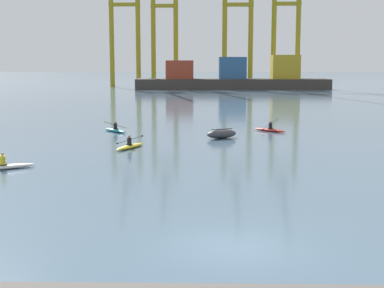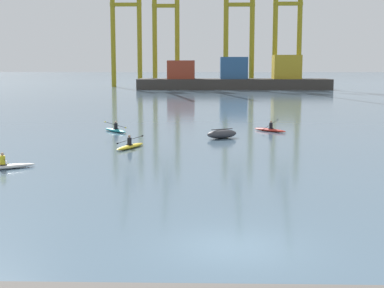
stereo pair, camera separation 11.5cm
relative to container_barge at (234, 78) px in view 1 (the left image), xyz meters
The scene contains 11 objects.
ground_plane 114.45m from the container_barge, 92.95° to the right, with size 800.00×800.00×0.00m, color slate.
container_barge is the anchor object (origin of this frame).
gantry_crane_west 33.23m from the container_barge, 155.17° to the left, with size 7.98×16.29×34.14m.
gantry_crane_west_mid 25.29m from the container_barge, 143.91° to the left, with size 6.94×15.61×33.73m.
gantry_crane_east_mid 15.26m from the container_barge, 79.42° to the left, with size 7.53×18.42×34.61m.
gantry_crane_east 20.39m from the container_barge, 25.76° to the left, with size 7.10×18.50×37.99m.
capsized_dinghy 88.08m from the container_barge, 93.59° to the right, with size 2.80×2.25×0.76m.
kayak_yellow 94.10m from the container_barge, 97.36° to the right, with size 2.04×3.36×1.01m.
kayak_red 83.24m from the container_barge, 90.83° to the right, with size 2.82×2.83×1.05m.
kayak_white 102.84m from the container_barge, 100.08° to the right, with size 3.18×2.34×0.95m.
kayak_teal 85.11m from the container_barge, 99.89° to the right, with size 2.59×3.03×1.01m.
Camera 1 is at (-0.99, -17.25, 5.80)m, focal length 52.20 mm.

